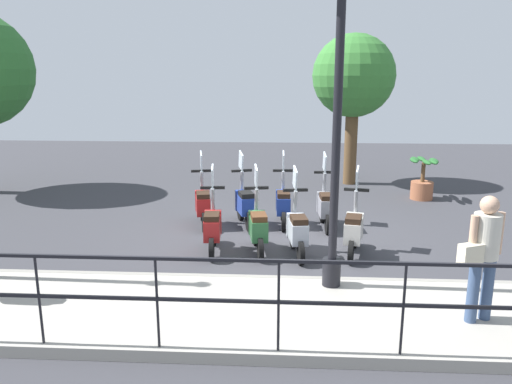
# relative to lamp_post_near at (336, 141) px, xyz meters

# --- Properties ---
(ground_plane) EXTENTS (28.00, 28.00, 0.00)m
(ground_plane) POSITION_rel_lamp_post_near_xyz_m (2.40, 0.74, -2.24)
(ground_plane) COLOR #38383D
(promenade_walkway) EXTENTS (2.20, 20.00, 0.15)m
(promenade_walkway) POSITION_rel_lamp_post_near_xyz_m (-0.75, 0.74, -2.17)
(promenade_walkway) COLOR #A39E93
(promenade_walkway) RESTS_ON ground_plane
(fence_railing) EXTENTS (0.04, 16.03, 1.07)m
(fence_railing) POSITION_rel_lamp_post_near_xyz_m (-1.80, 0.74, -1.34)
(fence_railing) COLOR black
(fence_railing) RESTS_ON promenade_walkway
(lamp_post_near) EXTENTS (0.26, 0.90, 4.68)m
(lamp_post_near) POSITION_rel_lamp_post_near_xyz_m (0.00, 0.00, 0.00)
(lamp_post_near) COLOR black
(lamp_post_near) RESTS_ON promenade_walkway
(pedestrian_with_bag) EXTENTS (0.48, 0.60, 1.59)m
(pedestrian_with_bag) POSITION_rel_lamp_post_near_xyz_m (-0.97, -1.70, -1.16)
(pedestrian_with_bag) COLOR #384C70
(pedestrian_with_bag) RESTS_ON promenade_walkway
(tree_distant) EXTENTS (2.30, 2.30, 4.23)m
(tree_distant) POSITION_rel_lamp_post_near_xyz_m (7.61, -1.20, 0.79)
(tree_distant) COLOR brown
(tree_distant) RESTS_ON ground_plane
(potted_palm) EXTENTS (1.06, 0.66, 1.05)m
(potted_palm) POSITION_rel_lamp_post_near_xyz_m (5.85, -2.81, -1.80)
(potted_palm) COLOR #9E5B3D
(potted_palm) RESTS_ON ground_plane
(scooter_near_0) EXTENTS (1.22, 0.49, 1.54)m
(scooter_near_0) POSITION_rel_lamp_post_near_xyz_m (1.64, -0.53, -1.76)
(scooter_near_0) COLOR black
(scooter_near_0) RESTS_ON ground_plane
(scooter_near_1) EXTENTS (1.23, 0.45, 1.54)m
(scooter_near_1) POSITION_rel_lamp_post_near_xyz_m (1.55, 0.46, -1.76)
(scooter_near_1) COLOR black
(scooter_near_1) RESTS_ON ground_plane
(scooter_near_2) EXTENTS (1.23, 0.46, 1.54)m
(scooter_near_2) POSITION_rel_lamp_post_near_xyz_m (1.68, 1.15, -1.76)
(scooter_near_2) COLOR black
(scooter_near_2) RESTS_ON ground_plane
(scooter_near_3) EXTENTS (1.23, 0.44, 1.54)m
(scooter_near_3) POSITION_rel_lamp_post_near_xyz_m (1.65, 1.96, -1.76)
(scooter_near_3) COLOR black
(scooter_near_3) RESTS_ON ground_plane
(scooter_far_0) EXTENTS (1.23, 0.44, 1.54)m
(scooter_far_0) POSITION_rel_lamp_post_near_xyz_m (3.22, -0.16, -1.76)
(scooter_far_0) COLOR black
(scooter_far_0) RESTS_ON ground_plane
(scooter_far_1) EXTENTS (1.23, 0.44, 1.54)m
(scooter_far_1) POSITION_rel_lamp_post_near_xyz_m (3.36, 0.71, -1.76)
(scooter_far_1) COLOR black
(scooter_far_1) RESTS_ON ground_plane
(scooter_far_2) EXTENTS (1.20, 0.54, 1.54)m
(scooter_far_2) POSITION_rel_lamp_post_near_xyz_m (3.31, 1.52, -1.76)
(scooter_far_2) COLOR black
(scooter_far_2) RESTS_ON ground_plane
(scooter_far_3) EXTENTS (1.22, 0.49, 1.54)m
(scooter_far_3) POSITION_rel_lamp_post_near_xyz_m (3.22, 2.39, -1.76)
(scooter_far_3) COLOR black
(scooter_far_3) RESTS_ON ground_plane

